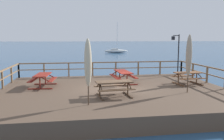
% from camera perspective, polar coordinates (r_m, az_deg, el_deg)
% --- Properties ---
extents(ground_plane, '(600.00, 600.00, 0.00)m').
position_cam_1_polar(ground_plane, '(13.55, 0.47, -7.86)').
color(ground_plane, navy).
extents(wooden_deck, '(13.02, 9.83, 0.77)m').
position_cam_1_polar(wooden_deck, '(13.45, 0.47, -6.28)').
color(wooden_deck, brown).
rests_on(wooden_deck, ground).
extents(railing_waterside_far, '(12.82, 0.10, 1.09)m').
position_cam_1_polar(railing_waterside_far, '(17.90, -1.93, 0.92)').
color(railing_waterside_far, brown).
rests_on(railing_waterside_far, wooden_deck).
extents(railing_side_right, '(0.10, 9.63, 1.09)m').
position_cam_1_polar(railing_side_right, '(15.54, 24.31, -0.81)').
color(railing_side_right, brown).
rests_on(railing_side_right, wooden_deck).
extents(picnic_table_front_left, '(1.56, 2.22, 0.78)m').
position_cam_1_polar(picnic_table_front_left, '(15.08, 2.78, -1.08)').
color(picnic_table_front_left, maroon).
rests_on(picnic_table_front_left, wooden_deck).
extents(picnic_table_back_left, '(1.95, 1.57, 0.78)m').
position_cam_1_polar(picnic_table_back_left, '(11.57, 0.49, -3.83)').
color(picnic_table_back_left, brown).
rests_on(picnic_table_back_left, wooden_deck).
extents(picnic_table_mid_left, '(1.79, 1.55, 0.78)m').
position_cam_1_polar(picnic_table_mid_left, '(15.42, 18.23, -1.31)').
color(picnic_table_mid_left, brown).
rests_on(picnic_table_mid_left, wooden_deck).
extents(picnic_table_mid_right, '(1.54, 1.91, 0.78)m').
position_cam_1_polar(picnic_table_mid_right, '(14.44, -16.79, -1.83)').
color(picnic_table_mid_right, maroon).
rests_on(picnic_table_mid_right, wooden_deck).
extents(patio_umbrella_tall_mid_right, '(0.32, 0.32, 2.90)m').
position_cam_1_polar(patio_umbrella_tall_mid_right, '(9.91, -5.96, 1.71)').
color(patio_umbrella_tall_mid_right, '#4C3828').
rests_on(patio_umbrella_tall_mid_right, wooden_deck).
extents(patio_umbrella_tall_mid_left, '(0.32, 0.32, 3.11)m').
position_cam_1_polar(patio_umbrella_tall_mid_left, '(12.87, 18.49, 3.34)').
color(patio_umbrella_tall_mid_left, '#4C3828').
rests_on(patio_umbrella_tall_mid_left, wooden_deck).
extents(patio_umbrella_short_mid, '(0.32, 0.32, 2.47)m').
position_cam_1_polar(patio_umbrella_short_mid, '(15.38, 18.46, 2.46)').
color(patio_umbrella_short_mid, '#4C3828').
rests_on(patio_umbrella_short_mid, wooden_deck).
extents(lamp_post_hooked, '(0.68, 0.28, 3.20)m').
position_cam_1_polar(lamp_post_hooked, '(18.72, 15.68, 5.13)').
color(lamp_post_hooked, black).
rests_on(lamp_post_hooked, wooden_deck).
extents(sailboat_distant, '(6.20, 2.68, 7.72)m').
position_cam_1_polar(sailboat_distant, '(59.70, 0.98, 4.76)').
color(sailboat_distant, white).
rests_on(sailboat_distant, ground).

